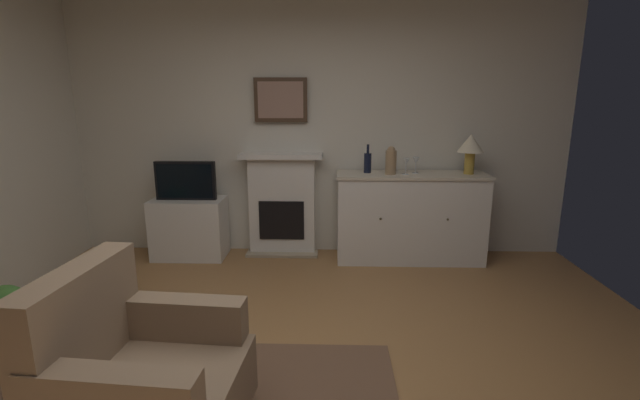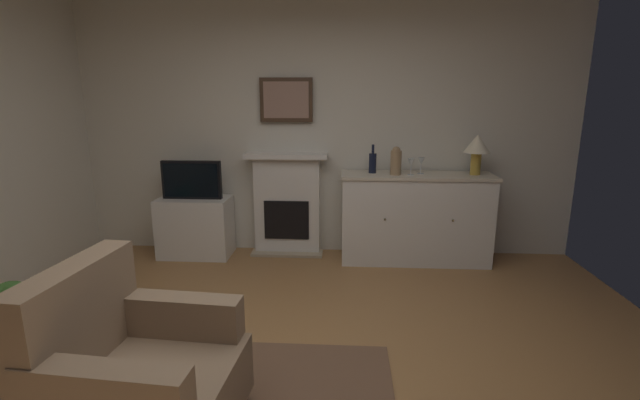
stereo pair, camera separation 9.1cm
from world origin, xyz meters
The scene contains 14 objects.
ground_plane centered at (0.00, 0.00, -0.05)m, with size 5.30×5.01×0.10m, color #9E7042.
wall_rear centered at (0.00, 2.47, 1.36)m, with size 5.30×0.06×2.72m, color silver.
fireplace_unit centered at (-0.38, 2.35, 0.55)m, with size 0.87×0.30×1.10m.
framed_picture centered at (-0.38, 2.39, 1.65)m, with size 0.55×0.04×0.45m.
sideboard_cabinet centered at (0.97, 2.17, 0.46)m, with size 1.52×0.49×0.92m.
table_lamp centered at (1.53, 2.17, 1.20)m, with size 0.26×0.26×0.40m.
wine_bottle centered at (0.52, 2.21, 1.03)m, with size 0.08×0.08×0.29m.
wine_glass_left centered at (0.89, 2.11, 1.04)m, with size 0.07×0.07×0.16m.
wine_glass_center centered at (1.00, 2.19, 1.04)m, with size 0.07×0.07×0.16m.
vase_decorative centered at (0.74, 2.12, 1.06)m, with size 0.11×0.11×0.28m.
tv_cabinet centered at (-1.36, 2.18, 0.32)m, with size 0.75×0.42×0.64m.
tv_set centered at (-1.36, 2.16, 0.84)m, with size 0.62×0.07×0.40m.
potted_plant_fern centered at (-2.08, 0.45, 0.26)m, with size 0.30×0.30×0.43m.
armchair centered at (-0.74, -0.45, 0.38)m, with size 0.87×0.83×0.92m.
Camera 1 is at (0.16, -2.26, 1.68)m, focal length 24.71 mm.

